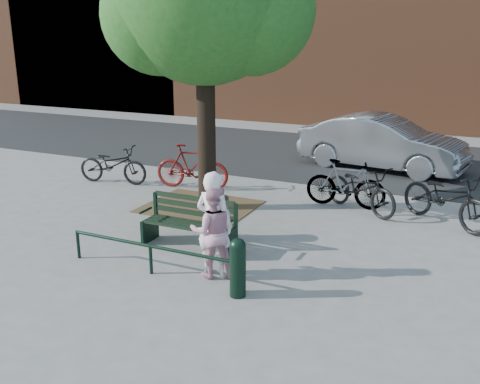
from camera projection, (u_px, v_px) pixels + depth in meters
The scene contains 15 objects.
ground at pixel (189, 248), 9.73m from camera, with size 90.00×90.00×0.00m, color gray.
dirt_pit at pixel (200, 206), 12.05m from camera, with size 2.40×2.00×0.02m, color brown.
road at pixel (323, 156), 17.12m from camera, with size 40.00×7.00×0.01m, color black.
park_bench at pixel (190, 222), 9.67m from camera, with size 1.74×0.54×0.97m.
guard_railing at pixel (150, 250), 8.58m from camera, with size 3.06×0.06×0.51m.
person_left at pixel (214, 224), 8.41m from camera, with size 0.63×0.41×1.73m, color white.
person_right at pixel (213, 231), 8.42m from camera, with size 0.73×0.57×1.51m, color #CF8EA1.
bollard at pixel (238, 265), 7.82m from camera, with size 0.24×0.24×0.91m.
litter_bin at pixel (218, 218), 10.02m from camera, with size 0.41×0.41×0.84m.
bicycle_a at pixel (113, 164), 13.85m from camera, with size 0.66×1.89×0.99m, color black.
bicycle_b at pixel (192, 167), 13.34m from camera, with size 0.53×1.88×1.13m, color #5A100C.
bicycle_c at pixel (361, 188), 11.62m from camera, with size 0.69×1.99×1.05m, color black.
bicycle_d at pixel (346, 184), 11.90m from camera, with size 0.51×1.79×1.08m, color gray.
bicycle_e at pixel (446, 198), 10.80m from camera, with size 0.75×2.15×1.13m, color black.
parked_car at pixel (382, 143), 15.24m from camera, with size 1.62×4.66×1.53m, color gray.
Camera 1 is at (4.68, -7.80, 3.74)m, focal length 40.00 mm.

